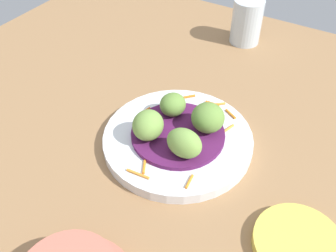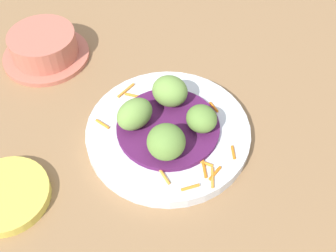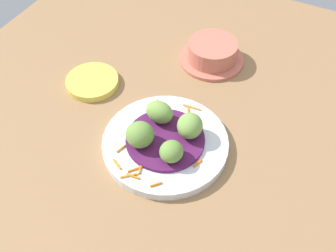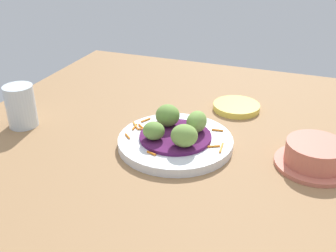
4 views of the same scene
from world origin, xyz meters
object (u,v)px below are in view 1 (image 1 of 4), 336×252
(guac_scoop_right, at_px, (173,104))
(side_plate_small, at_px, (298,244))
(guac_scoop_back, at_px, (148,125))
(water_glass, at_px, (247,22))
(main_plate, at_px, (178,139))
(guac_scoop_left, at_px, (184,143))
(guac_scoop_center, at_px, (208,118))

(guac_scoop_right, xyz_separation_m, side_plate_small, (0.12, 0.25, -0.04))
(guac_scoop_back, bearing_deg, water_glass, 179.74)
(main_plate, distance_m, guac_scoop_left, 0.06)
(guac_scoop_right, bearing_deg, side_plate_small, 65.09)
(side_plate_small, bearing_deg, guac_scoop_back, -101.22)
(guac_scoop_center, bearing_deg, main_plate, -49.27)
(main_plate, distance_m, side_plate_small, 0.24)
(guac_scoop_back, height_order, water_glass, water_glass)
(side_plate_small, bearing_deg, main_plate, -110.22)
(guac_scoop_back, xyz_separation_m, water_glass, (-0.39, 0.00, 0.00))
(side_plate_small, distance_m, water_glass, 0.51)
(guac_scoop_left, bearing_deg, guac_scoop_right, -139.27)
(main_plate, xyz_separation_m, guac_scoop_center, (-0.03, 0.04, 0.04))
(guac_scoop_right, xyz_separation_m, water_glass, (-0.32, -0.00, 0.00))
(guac_scoop_back, bearing_deg, guac_scoop_right, 175.73)
(main_plate, xyz_separation_m, water_glass, (-0.36, -0.03, 0.04))
(main_plate, height_order, side_plate_small, main_plate)
(guac_scoop_back, relative_size, side_plate_small, 0.47)
(guac_scoop_center, distance_m, guac_scoop_back, 0.09)
(guac_scoop_left, distance_m, guac_scoop_back, 0.07)
(guac_scoop_left, height_order, guac_scoop_right, guac_scoop_left)
(main_plate, relative_size, guac_scoop_left, 4.34)
(guac_scoop_center, bearing_deg, water_glass, -168.01)
(guac_scoop_right, relative_size, side_plate_small, 0.39)
(main_plate, relative_size, water_glass, 2.48)
(guac_scoop_left, height_order, side_plate_small, guac_scoop_left)
(guac_scoop_right, bearing_deg, main_plate, 40.73)
(guac_scoop_center, bearing_deg, guac_scoop_left, -4.27)
(guac_scoop_right, bearing_deg, guac_scoop_left, 40.73)
(guac_scoop_left, xyz_separation_m, guac_scoop_back, (-0.00, -0.07, 0.00))
(side_plate_small, height_order, water_glass, water_glass)
(guac_scoop_right, distance_m, side_plate_small, 0.28)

